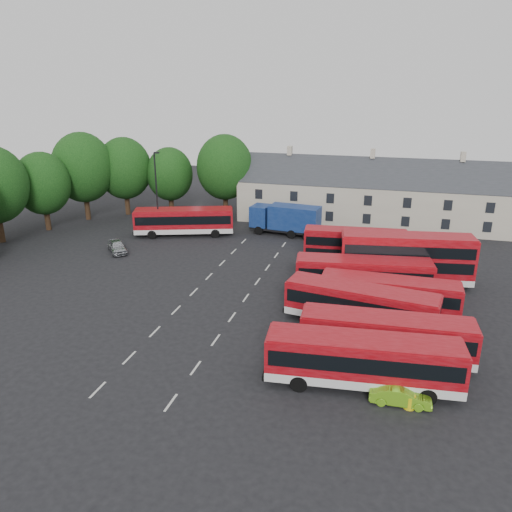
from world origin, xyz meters
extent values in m
plane|color=black|center=(0.00, 0.00, 0.00)|extent=(140.00, 140.00, 0.00)
cube|color=beige|center=(0.00, -14.00, 0.01)|extent=(0.15, 1.80, 0.01)
cube|color=beige|center=(0.00, -10.00, 0.01)|extent=(0.15, 1.80, 0.01)
cube|color=beige|center=(0.00, -6.00, 0.01)|extent=(0.15, 1.80, 0.01)
cube|color=beige|center=(0.00, -2.00, 0.01)|extent=(0.15, 1.80, 0.01)
cube|color=beige|center=(0.00, 2.00, 0.01)|extent=(0.15, 1.80, 0.01)
cube|color=beige|center=(0.00, 6.00, 0.01)|extent=(0.15, 1.80, 0.01)
cube|color=beige|center=(0.00, 10.00, 0.01)|extent=(0.15, 1.80, 0.01)
cube|color=beige|center=(0.00, 14.00, 0.01)|extent=(0.15, 1.80, 0.01)
cube|color=beige|center=(0.00, 18.00, 0.01)|extent=(0.15, 1.80, 0.01)
cube|color=beige|center=(5.00, -14.00, 0.01)|extent=(0.15, 1.80, 0.01)
cube|color=beige|center=(5.00, -10.00, 0.01)|extent=(0.15, 1.80, 0.01)
cube|color=beige|center=(5.00, -6.00, 0.01)|extent=(0.15, 1.80, 0.01)
cube|color=beige|center=(5.00, -2.00, 0.01)|extent=(0.15, 1.80, 0.01)
cube|color=beige|center=(5.00, 2.00, 0.01)|extent=(0.15, 1.80, 0.01)
cube|color=beige|center=(5.00, 6.00, 0.01)|extent=(0.15, 1.80, 0.01)
cube|color=beige|center=(5.00, 10.00, 0.01)|extent=(0.15, 1.80, 0.01)
cube|color=beige|center=(5.00, 14.00, 0.01)|extent=(0.15, 1.80, 0.01)
cube|color=beige|center=(5.00, 18.00, 0.01)|extent=(0.15, 1.80, 0.01)
cylinder|color=black|center=(-28.00, 10.00, 2.10)|extent=(0.70, 0.70, 4.20)
cylinder|color=black|center=(-26.00, 16.00, 1.84)|extent=(0.70, 0.70, 3.67)
ellipsoid|color=black|center=(-26.00, 16.00, 6.10)|extent=(6.93, 6.93, 7.97)
cylinder|color=black|center=(-24.00, 22.00, 2.19)|extent=(0.70, 0.70, 4.38)
ellipsoid|color=black|center=(-24.00, 22.00, 7.26)|extent=(8.25, 8.25, 9.49)
cylinder|color=black|center=(-20.00, 26.00, 2.01)|extent=(0.70, 0.70, 4.02)
ellipsoid|color=black|center=(-20.00, 26.00, 6.68)|extent=(7.59, 7.59, 8.73)
cylinder|color=black|center=(-14.00, 28.00, 1.75)|extent=(0.70, 0.70, 3.50)
ellipsoid|color=black|center=(-14.00, 28.00, 5.81)|extent=(6.60, 6.60, 7.59)
cylinder|color=black|center=(-6.00, 29.00, 2.10)|extent=(0.70, 0.70, 4.20)
ellipsoid|color=black|center=(-6.00, 29.00, 6.97)|extent=(7.92, 7.92, 9.11)
cube|color=beige|center=(14.00, 30.00, 2.75)|extent=(35.00, 7.00, 5.50)
cube|color=#2D3035|center=(14.00, 30.00, 5.50)|extent=(35.70, 7.13, 7.13)
cube|color=beige|center=(3.00, 30.00, 9.46)|extent=(0.60, 0.90, 1.20)
cube|color=beige|center=(14.00, 30.00, 9.46)|extent=(0.60, 0.90, 1.20)
cube|color=beige|center=(25.00, 30.00, 9.46)|extent=(0.60, 0.90, 1.20)
cube|color=silver|center=(15.95, -9.20, 0.85)|extent=(12.26, 3.84, 0.60)
cube|color=maroon|center=(15.95, -9.20, 2.22)|extent=(12.26, 3.84, 2.14)
cube|color=black|center=(15.95, -9.20, 2.28)|extent=(11.79, 3.86, 1.04)
cube|color=maroon|center=(15.95, -9.20, 3.34)|extent=(12.01, 3.71, 0.13)
cylinder|color=black|center=(12.22, -10.79, 0.55)|extent=(1.12, 0.41, 1.10)
cylinder|color=black|center=(19.68, -7.61, 0.55)|extent=(1.12, 0.41, 1.10)
cube|color=silver|center=(17.27, -5.50, 0.82)|extent=(11.76, 3.26, 0.58)
cube|color=maroon|center=(17.27, -5.50, 2.14)|extent=(11.76, 3.26, 2.06)
cube|color=black|center=(17.27, -5.50, 2.19)|extent=(11.29, 3.30, 1.00)
cube|color=maroon|center=(17.27, -5.50, 3.22)|extent=(11.52, 3.15, 0.13)
cylinder|color=black|center=(13.61, -6.89, 0.53)|extent=(1.07, 0.35, 1.06)
cylinder|color=black|center=(20.92, -4.10, 0.53)|extent=(1.07, 0.35, 1.06)
cube|color=silver|center=(15.21, -0.84, 0.83)|extent=(12.03, 4.60, 0.59)
cube|color=maroon|center=(15.21, -0.84, 2.16)|extent=(12.03, 4.60, 2.08)
cube|color=black|center=(15.21, -0.84, 2.22)|extent=(11.58, 4.59, 1.01)
cube|color=maroon|center=(15.21, -0.84, 3.26)|extent=(11.78, 4.46, 0.13)
cylinder|color=black|center=(11.30, -1.40, 0.53)|extent=(1.10, 0.47, 1.07)
cylinder|color=black|center=(19.12, -0.28, 0.53)|extent=(1.10, 0.47, 1.07)
cube|color=silver|center=(17.32, 1.99, 0.79)|extent=(11.19, 2.71, 0.56)
cube|color=maroon|center=(17.32, 1.99, 2.05)|extent=(11.19, 2.71, 1.98)
cube|color=black|center=(17.32, 1.99, 2.10)|extent=(10.75, 2.76, 0.96)
cube|color=maroon|center=(17.32, 1.99, 3.09)|extent=(10.97, 2.61, 0.12)
cylinder|color=black|center=(13.73, 0.90, 0.51)|extent=(1.02, 0.30, 1.01)
cylinder|color=black|center=(20.90, 3.08, 0.51)|extent=(1.02, 0.30, 1.01)
cube|color=silver|center=(14.98, 5.57, 0.85)|extent=(12.26, 4.30, 0.60)
cube|color=maroon|center=(14.98, 5.57, 2.21)|extent=(12.26, 4.30, 2.13)
cube|color=black|center=(14.98, 5.57, 2.27)|extent=(11.80, 4.30, 1.04)
cube|color=maroon|center=(14.98, 5.57, 3.33)|extent=(12.01, 4.16, 0.13)
cylinder|color=black|center=(11.33, 3.84, 0.55)|extent=(1.12, 0.45, 1.09)
cylinder|color=black|center=(18.62, 7.30, 0.55)|extent=(1.12, 0.45, 1.09)
cube|color=silver|center=(18.63, 9.01, 0.85)|extent=(12.38, 4.47, 0.61)
cube|color=maroon|center=(18.63, 9.01, 3.00)|extent=(12.38, 4.47, 3.69)
cube|color=black|center=(18.63, 9.01, 2.28)|extent=(11.91, 4.46, 1.05)
cube|color=maroon|center=(18.63, 9.01, 4.90)|extent=(12.12, 4.32, 0.13)
cylinder|color=black|center=(14.98, 7.22, 0.55)|extent=(1.13, 0.46, 1.10)
cylinder|color=black|center=(22.29, 10.80, 0.55)|extent=(1.13, 0.46, 1.10)
cube|color=black|center=(18.63, 9.01, 3.71)|extent=(11.91, 4.46, 1.05)
cube|color=silver|center=(13.65, 12.05, 0.72)|extent=(10.43, 3.30, 0.51)
cube|color=maroon|center=(13.65, 12.05, 2.54)|extent=(10.43, 3.30, 3.12)
cube|color=black|center=(13.65, 12.05, 1.93)|extent=(10.03, 3.32, 0.89)
cube|color=maroon|center=(13.65, 12.05, 4.15)|extent=(10.22, 3.19, 0.11)
cylinder|color=black|center=(10.49, 10.68, 0.47)|extent=(0.95, 0.35, 0.93)
cylinder|color=black|center=(16.82, 13.41, 0.47)|extent=(0.95, 0.35, 0.93)
cube|color=black|center=(13.65, 12.05, 3.15)|extent=(10.03, 3.32, 0.89)
cube|color=silver|center=(-7.86, 18.32, 0.85)|extent=(12.36, 6.53, 0.61)
cube|color=maroon|center=(-7.86, 18.32, 2.23)|extent=(12.36, 6.53, 2.15)
cube|color=black|center=(-7.86, 18.32, 2.29)|extent=(11.92, 6.44, 1.05)
cube|color=maroon|center=(-7.86, 18.32, 3.36)|extent=(12.09, 6.35, 0.13)
cylinder|color=black|center=(-11.12, 15.89, 0.55)|extent=(1.14, 0.65, 1.10)
cylinder|color=black|center=(-4.59, 20.76, 0.55)|extent=(1.14, 0.65, 1.10)
cube|color=black|center=(4.22, 22.00, 0.71)|extent=(8.91, 3.36, 0.33)
cube|color=navy|center=(0.98, 22.40, 2.17)|extent=(2.49, 2.96, 2.61)
cube|color=black|center=(-0.04, 22.53, 2.57)|extent=(0.39, 2.31, 1.30)
cube|color=navy|center=(5.46, 21.85, 2.34)|extent=(6.48, 3.45, 2.93)
cylinder|color=black|center=(1.05, 21.15, 0.54)|extent=(1.12, 0.44, 1.09)
cylinder|color=black|center=(7.65, 22.82, 0.54)|extent=(1.12, 0.44, 1.09)
imported|color=#A4A7AC|center=(-12.62, 10.21, 0.70)|extent=(3.96, 4.21, 1.41)
imported|color=#77C21D|center=(18.33, -10.41, 0.60)|extent=(3.68, 1.38, 1.20)
cylinder|color=yellow|center=(18.87, -10.70, 0.43)|extent=(0.68, 0.68, 0.85)
cylinder|color=black|center=(-10.91, 17.47, 5.15)|extent=(0.19, 0.19, 10.31)
cube|color=black|center=(-10.60, 17.52, 10.31)|extent=(0.65, 0.36, 0.19)
camera|label=1|loc=(16.72, -37.19, 18.36)|focal=35.00mm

